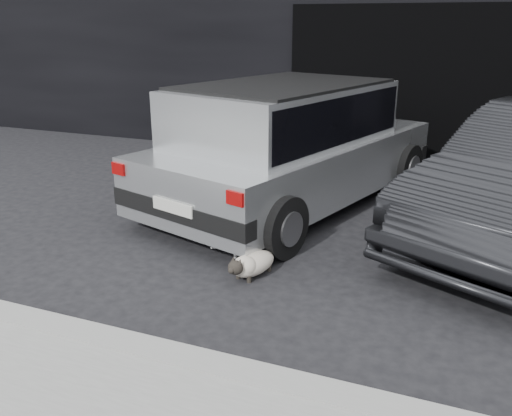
% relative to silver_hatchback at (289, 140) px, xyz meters
% --- Properties ---
extents(ground, '(80.00, 80.00, 0.00)m').
position_rel_silver_hatchback_xyz_m(ground, '(0.11, -1.14, -0.88)').
color(ground, black).
rests_on(ground, ground).
extents(building_facade, '(34.00, 4.00, 5.00)m').
position_rel_silver_hatchback_xyz_m(building_facade, '(1.11, 4.86, 1.62)').
color(building_facade, black).
rests_on(building_facade, ground).
extents(garage_opening, '(4.00, 0.10, 2.60)m').
position_rel_silver_hatchback_xyz_m(garage_opening, '(1.11, 2.85, 0.42)').
color(garage_opening, black).
rests_on(garage_opening, ground).
extents(curb, '(18.00, 0.25, 0.12)m').
position_rel_silver_hatchback_xyz_m(curb, '(1.11, -3.74, -0.82)').
color(curb, gray).
rests_on(curb, ground).
extents(silver_hatchback, '(3.12, 4.73, 1.61)m').
position_rel_silver_hatchback_xyz_m(silver_hatchback, '(0.00, 0.00, 0.00)').
color(silver_hatchback, silver).
rests_on(silver_hatchback, ground).
extents(cat_siamese, '(0.41, 0.78, 0.27)m').
position_rel_silver_hatchback_xyz_m(cat_siamese, '(0.37, -2.21, -0.75)').
color(cat_siamese, beige).
rests_on(cat_siamese, ground).
extents(cat_white, '(0.63, 0.50, 0.34)m').
position_rel_silver_hatchback_xyz_m(cat_white, '(0.18, -1.72, -0.71)').
color(cat_white, silver).
rests_on(cat_white, ground).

